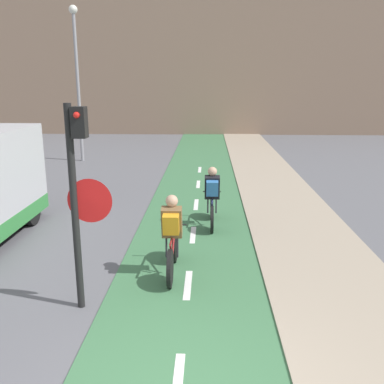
# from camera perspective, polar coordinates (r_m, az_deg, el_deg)

# --- Properties ---
(building_row_background) EXTENTS (60.00, 5.20, 10.72)m
(building_row_background) POSITION_cam_1_polar(r_m,az_deg,el_deg) (31.24, 1.66, 18.05)
(building_row_background) COLOR #89705B
(building_row_background) RESTS_ON ground_plane
(traffic_light_pole) EXTENTS (0.67, 0.25, 3.15)m
(traffic_light_pole) POSITION_cam_1_polar(r_m,az_deg,el_deg) (6.47, -14.88, 0.73)
(traffic_light_pole) COLOR black
(traffic_light_pole) RESTS_ON ground_plane
(street_lamp_far) EXTENTS (0.36, 0.36, 6.50)m
(street_lamp_far) POSITION_cam_1_polar(r_m,az_deg,el_deg) (19.56, -15.10, 15.66)
(street_lamp_far) COLOR gray
(street_lamp_far) RESTS_ON ground_plane
(cyclist_near) EXTENTS (0.46, 1.76, 1.51)m
(cyclist_near) POSITION_cam_1_polar(r_m,az_deg,el_deg) (7.74, -2.67, -6.11)
(cyclist_near) COLOR black
(cyclist_near) RESTS_ON ground_plane
(cyclist_far) EXTENTS (0.46, 1.69, 1.47)m
(cyclist_far) POSITION_cam_1_polar(r_m,az_deg,el_deg) (10.33, 2.69, -0.84)
(cyclist_far) COLOR black
(cyclist_far) RESTS_ON ground_plane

